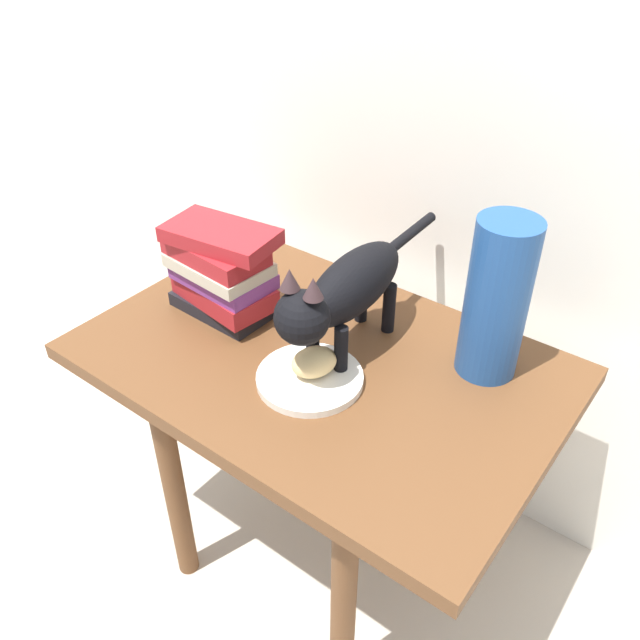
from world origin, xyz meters
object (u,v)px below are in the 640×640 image
at_px(side_table, 320,390).
at_px(cat, 345,291).
at_px(book_stack, 221,271).
at_px(green_vase, 497,300).
at_px(plate, 310,378).
at_px(bread_roll, 314,362).

distance_m(side_table, cat, 0.22).
height_order(book_stack, green_vase, green_vase).
xyz_separation_m(plate, book_stack, (-0.26, 0.06, 0.09)).
bearing_deg(book_stack, bread_roll, -11.84).
height_order(side_table, bread_roll, bread_roll).
xyz_separation_m(side_table, green_vase, (0.25, 0.15, 0.22)).
bearing_deg(side_table, plate, -66.94).
bearing_deg(green_vase, cat, -152.58).
relative_size(side_table, green_vase, 2.96).
distance_m(plate, bread_roll, 0.03).
xyz_separation_m(side_table, cat, (0.03, 0.03, 0.21)).
height_order(side_table, book_stack, book_stack).
distance_m(side_table, bread_roll, 0.14).
relative_size(side_table, plate, 4.62).
xyz_separation_m(bread_roll, book_stack, (-0.26, 0.06, 0.05)).
xyz_separation_m(cat, green_vase, (0.22, 0.11, 0.01)).
bearing_deg(green_vase, side_table, -148.87).
distance_m(bread_roll, green_vase, 0.32).
height_order(plate, green_vase, green_vase).
height_order(bread_roll, cat, cat).
xyz_separation_m(side_table, book_stack, (-0.23, -0.00, 0.17)).
bearing_deg(cat, book_stack, -172.01).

